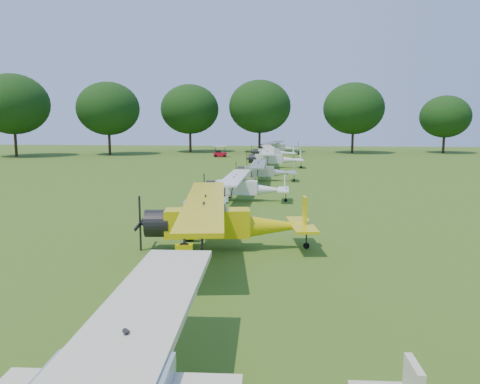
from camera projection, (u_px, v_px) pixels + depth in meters
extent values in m
plane|color=#325314|center=(241.00, 212.00, 28.45)|extent=(160.00, 160.00, 0.00)
cylinder|color=black|center=(444.00, 143.00, 82.38)|extent=(0.44, 0.44, 3.70)
ellipsoid|color=black|center=(445.00, 117.00, 81.70)|extent=(8.63, 8.63, 7.34)
cylinder|color=black|center=(353.00, 140.00, 82.06)|extent=(0.44, 0.44, 4.51)
ellipsoid|color=black|center=(354.00, 108.00, 81.24)|extent=(10.52, 10.52, 8.94)
cylinder|color=black|center=(259.00, 139.00, 84.15)|extent=(0.44, 0.44, 4.74)
ellipsoid|color=black|center=(260.00, 107.00, 83.29)|extent=(11.05, 11.05, 9.39)
cylinder|color=black|center=(190.00, 140.00, 85.19)|extent=(0.44, 0.44, 4.49)
ellipsoid|color=black|center=(190.00, 109.00, 84.38)|extent=(10.47, 10.47, 8.90)
cylinder|color=black|center=(109.00, 141.00, 78.46)|extent=(0.44, 0.44, 4.44)
ellipsoid|color=black|center=(108.00, 109.00, 77.66)|extent=(10.36, 10.36, 8.80)
cylinder|color=black|center=(16.00, 141.00, 74.23)|extent=(0.44, 0.44, 4.77)
ellipsoid|color=black|center=(13.00, 104.00, 73.36)|extent=(11.14, 11.14, 9.47)
cube|color=beige|center=(106.00, 370.00, 6.48)|extent=(2.11, 11.77, 0.15)
cube|color=#DAC809|center=(208.00, 223.00, 19.95)|extent=(3.70, 1.54, 1.18)
cone|color=#DAC809|center=(278.00, 226.00, 20.09)|extent=(3.25, 1.42, 1.01)
cube|color=#8CA5B2|center=(205.00, 209.00, 19.86)|extent=(1.92, 1.26, 0.62)
cylinder|color=black|center=(157.00, 223.00, 19.88)|extent=(1.16, 1.29, 1.17)
cube|color=black|center=(140.00, 223.00, 19.85)|extent=(0.08, 0.14, 2.36)
cube|color=#DAC809|center=(205.00, 202.00, 19.82)|extent=(3.21, 12.02, 0.16)
cube|color=#DAC809|center=(304.00, 213.00, 20.04)|extent=(0.19, 0.63, 1.46)
cube|color=#DAC809|center=(302.00, 225.00, 20.11)|extent=(1.37, 3.24, 0.10)
cylinder|color=black|center=(184.00, 251.00, 18.66)|extent=(0.69, 0.27, 0.67)
cylinder|color=black|center=(189.00, 234.00, 21.43)|extent=(0.69, 0.27, 0.67)
cylinder|color=black|center=(306.00, 246.00, 20.26)|extent=(0.28, 0.13, 0.27)
cube|color=white|center=(237.00, 187.00, 32.46)|extent=(2.88, 0.89, 0.94)
cone|color=white|center=(271.00, 190.00, 32.22)|extent=(2.52, 0.84, 0.81)
cube|color=#8CA5B2|center=(235.00, 180.00, 32.40)|extent=(1.45, 0.84, 0.49)
cylinder|color=black|center=(212.00, 187.00, 32.65)|extent=(0.82, 0.94, 0.93)
cube|color=black|center=(204.00, 187.00, 32.71)|extent=(0.06, 0.11, 1.88)
cube|color=white|center=(235.00, 177.00, 32.36)|extent=(1.41, 9.53, 0.13)
cube|color=white|center=(285.00, 184.00, 32.06)|extent=(0.10, 0.49, 1.17)
cube|color=white|center=(283.00, 189.00, 32.13)|extent=(0.79, 2.52, 0.08)
cylinder|color=black|center=(224.00, 199.00, 31.54)|extent=(0.54, 0.15, 0.54)
cylinder|color=black|center=(229.00, 194.00, 33.74)|extent=(0.54, 0.15, 0.54)
cylinder|color=black|center=(286.00, 200.00, 32.22)|extent=(0.22, 0.07, 0.22)
cube|color=silver|center=(259.00, 171.00, 43.56)|extent=(2.75, 0.87, 0.90)
cone|color=silver|center=(284.00, 173.00, 43.41)|extent=(2.41, 0.82, 0.77)
cube|color=#8CA5B2|center=(258.00, 166.00, 43.50)|extent=(1.38, 0.82, 0.47)
cylinder|color=black|center=(242.00, 171.00, 43.68)|extent=(0.79, 0.91, 0.89)
cube|color=black|center=(236.00, 171.00, 43.72)|extent=(0.05, 0.10, 1.79)
cube|color=silver|center=(258.00, 164.00, 43.46)|extent=(1.45, 9.08, 0.12)
cube|color=silver|center=(293.00, 168.00, 43.28)|extent=(0.10, 0.47, 1.11)
cube|color=silver|center=(292.00, 172.00, 43.34)|extent=(0.78, 2.41, 0.08)
cylinder|color=black|center=(251.00, 179.00, 42.65)|extent=(0.52, 0.15, 0.51)
cylinder|color=black|center=(253.00, 177.00, 44.76)|extent=(0.52, 0.15, 0.51)
cylinder|color=black|center=(294.00, 180.00, 43.44)|extent=(0.21, 0.07, 0.20)
cube|color=white|center=(269.00, 159.00, 56.09)|extent=(3.32, 1.11, 1.08)
cone|color=white|center=(292.00, 160.00, 55.95)|extent=(2.90, 1.04, 0.92)
cube|color=#8CA5B2|center=(268.00, 154.00, 56.01)|extent=(1.68, 1.01, 0.56)
cylinder|color=black|center=(252.00, 159.00, 56.19)|extent=(0.97, 1.10, 1.07)
cube|color=black|center=(247.00, 159.00, 56.23)|extent=(0.07, 0.13, 2.15)
cube|color=white|center=(268.00, 152.00, 55.97)|extent=(1.94, 10.91, 0.14)
cube|color=white|center=(300.00, 156.00, 55.82)|extent=(0.13, 0.57, 1.33)
cube|color=white|center=(299.00, 160.00, 55.89)|extent=(0.99, 2.90, 0.09)
cylinder|color=black|center=(262.00, 166.00, 54.98)|extent=(0.62, 0.19, 0.61)
cylinder|color=black|center=(262.00, 164.00, 57.51)|extent=(0.62, 0.19, 0.61)
cylinder|color=black|center=(301.00, 167.00, 56.01)|extent=(0.25, 0.09, 0.25)
cube|color=white|center=(269.00, 152.00, 68.69)|extent=(3.22, 1.26, 1.03)
cone|color=white|center=(287.00, 153.00, 68.73)|extent=(2.82, 1.17, 0.88)
cube|color=#8CA5B2|center=(268.00, 149.00, 68.61)|extent=(1.65, 1.06, 0.54)
cylinder|color=black|center=(256.00, 152.00, 68.68)|extent=(0.98, 1.11, 1.02)
cube|color=black|center=(252.00, 152.00, 68.67)|extent=(0.07, 0.12, 2.06)
cube|color=white|center=(268.00, 147.00, 68.57)|extent=(2.51, 10.48, 0.14)
cube|color=white|center=(293.00, 150.00, 68.67)|extent=(0.15, 0.55, 1.27)
cube|color=white|center=(293.00, 153.00, 68.73)|extent=(1.12, 2.82, 0.09)
cylinder|color=black|center=(264.00, 158.00, 67.58)|extent=(0.60, 0.22, 0.59)
cylinder|color=black|center=(263.00, 157.00, 70.00)|extent=(0.60, 0.22, 0.59)
cylinder|color=black|center=(294.00, 158.00, 68.85)|extent=(0.24, 0.10, 0.24)
cube|color=silver|center=(275.00, 147.00, 80.31)|extent=(3.52, 1.58, 1.11)
cone|color=silver|center=(292.00, 149.00, 79.57)|extent=(3.09, 1.45, 0.96)
cube|color=#8CA5B2|center=(275.00, 144.00, 80.25)|extent=(1.84, 1.25, 0.58)
cylinder|color=black|center=(264.00, 147.00, 80.84)|extent=(1.13, 1.25, 1.10)
cube|color=black|center=(260.00, 147.00, 81.02)|extent=(0.08, 0.14, 2.23)
cube|color=silver|center=(275.00, 142.00, 80.21)|extent=(3.45, 11.35, 0.15)
cube|color=silver|center=(298.00, 146.00, 79.21)|extent=(0.20, 0.59, 1.38)
cube|color=silver|center=(297.00, 148.00, 79.31)|extent=(1.40, 3.08, 0.10)
cylinder|color=black|center=(269.00, 152.00, 79.39)|extent=(0.66, 0.28, 0.64)
cylinder|color=black|center=(272.00, 152.00, 81.91)|extent=(0.66, 0.28, 0.64)
cylinder|color=black|center=(298.00, 154.00, 79.39)|extent=(0.27, 0.13, 0.25)
cube|color=#B10C1E|center=(220.00, 154.00, 73.38)|extent=(2.13, 1.31, 0.65)
cube|color=black|center=(218.00, 152.00, 73.33)|extent=(0.93, 1.09, 0.42)
cube|color=white|center=(220.00, 146.00, 73.20)|extent=(2.05, 1.39, 0.07)
cylinder|color=black|center=(216.00, 156.00, 72.85)|extent=(0.42, 0.17, 0.41)
cylinder|color=black|center=(216.00, 155.00, 73.98)|extent=(0.42, 0.17, 0.41)
cylinder|color=black|center=(224.00, 156.00, 72.85)|extent=(0.42, 0.17, 0.41)
cylinder|color=black|center=(225.00, 155.00, 73.98)|extent=(0.42, 0.17, 0.41)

